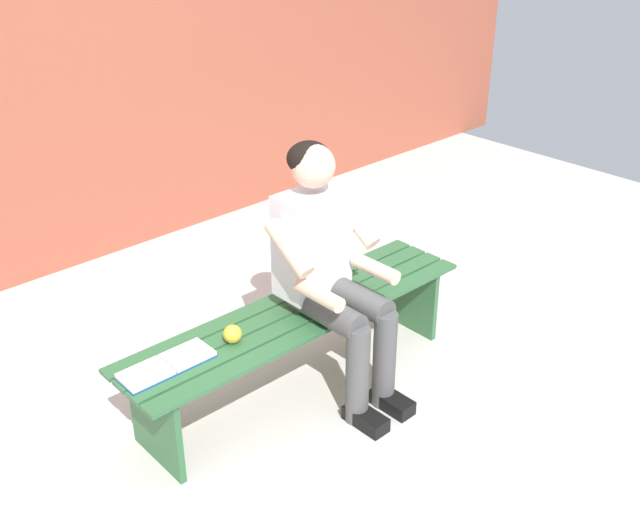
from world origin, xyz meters
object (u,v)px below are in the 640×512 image
at_px(person_seated, 330,265).
at_px(apple, 233,334).
at_px(bench_near, 299,328).
at_px(book_open, 167,365).

xyz_separation_m(person_seated, apple, (0.50, -0.10, -0.20)).
relative_size(bench_near, book_open, 4.49).
height_order(person_seated, apple, person_seated).
bearing_deg(apple, book_open, -7.30).
relative_size(bench_near, person_seated, 1.50).
distance_m(bench_near, person_seated, 0.37).
distance_m(bench_near, book_open, 0.72).
xyz_separation_m(person_seated, book_open, (0.82, -0.14, -0.23)).
distance_m(person_seated, book_open, 0.86).
bearing_deg(apple, person_seated, 169.08).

